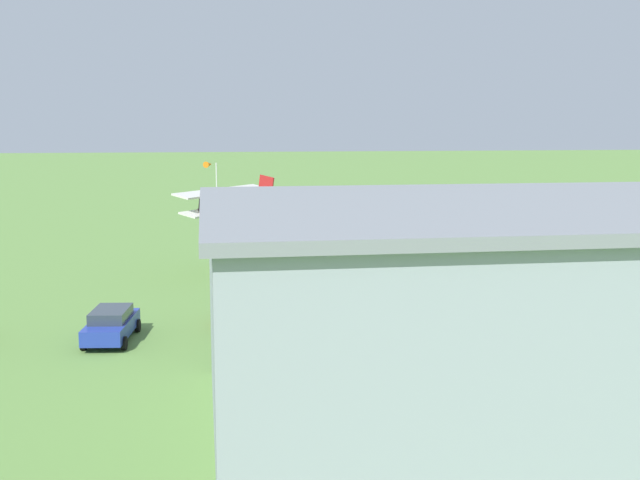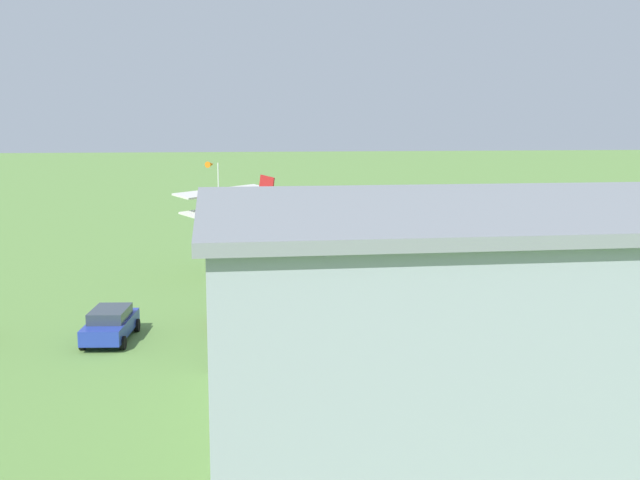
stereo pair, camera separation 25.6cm
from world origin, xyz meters
name	(u,v)px [view 2 (the right image)]	position (x,y,z in m)	size (l,w,h in m)	color
ground_plane	(366,261)	(0.00, 0.00, 0.00)	(400.00, 400.00, 0.00)	#608C42
hangar	(598,312)	(-2.20, 31.74, 3.89)	(27.52, 15.13, 7.76)	#99A3AD
biplane	(234,204)	(9.81, 3.48, 4.80)	(7.41, 8.03, 3.84)	#B21E1E
car_red	(245,308)	(9.54, 16.95, 0.81)	(2.22, 4.32, 1.53)	red
car_blue	(110,324)	(16.02, 19.33, 0.82)	(2.43, 4.75, 1.56)	#23389E
person_walking_on_apron	(504,292)	(-5.10, 15.03, 0.85)	(0.42, 0.42, 1.69)	#33723F
person_watching_takeoff	(564,289)	(-8.80, 14.74, 0.83)	(0.51, 0.51, 1.67)	beige
person_near_hangar_door	(622,292)	(-11.79, 15.71, 0.79)	(0.41, 0.41, 1.60)	beige
person_by_parked_cars	(375,298)	(2.51, 15.90, 0.88)	(0.40, 0.40, 1.76)	#B23333
windsock	(212,169)	(11.52, -19.40, 5.70)	(1.31, 1.43, 6.50)	silver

